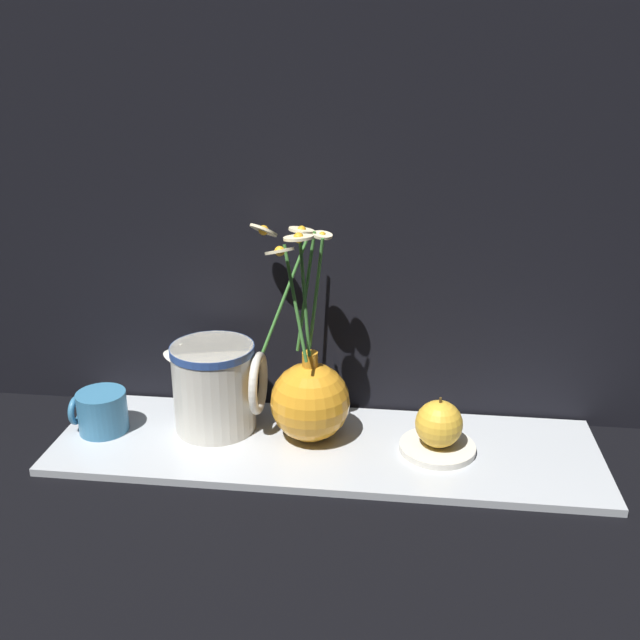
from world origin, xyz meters
The scene contains 8 objects.
ground_plane centered at (0.00, 0.00, 0.00)m, with size 6.00×6.00×0.00m, color black.
shelf centered at (0.00, 0.00, 0.01)m, with size 0.84×0.25×0.01m.
backdrop_wall centered at (0.00, 0.14, 0.55)m, with size 1.34×0.02×1.10m.
vase_with_flowers centered at (-0.03, 0.02, 0.08)m, with size 0.17×0.16×0.34m.
yellow_mug centered at (-0.36, 0.00, 0.05)m, with size 0.09×0.08×0.07m.
ceramic_pitcher centered at (-0.18, 0.03, 0.09)m, with size 0.16×0.13×0.16m.
saucer_plate centered at (0.17, 0.00, 0.02)m, with size 0.12×0.12×0.01m.
orange_fruit centered at (0.17, 0.00, 0.06)m, with size 0.07×0.07×0.08m.
Camera 1 is at (0.11, -0.97, 0.59)m, focal length 40.00 mm.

